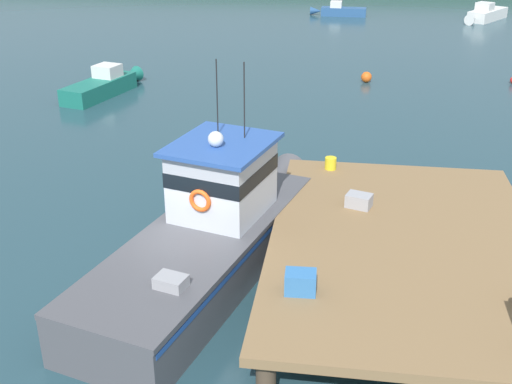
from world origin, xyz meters
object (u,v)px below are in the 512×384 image
(bait_bucket, at_px, (331,163))
(moored_boat_near_channel, at_px, (104,85))
(moored_boat_far_right, at_px, (486,14))
(moored_boat_off_the_point, at_px, (340,11))
(crate_single_by_cleat, at_px, (300,282))
(mooring_buoy_outer, at_px, (366,77))
(crate_stack_near_edge, at_px, (359,201))
(main_fishing_boat, at_px, (212,230))

(bait_bucket, xyz_separation_m, moored_boat_near_channel, (-10.64, 10.46, -0.92))
(moored_boat_far_right, relative_size, moored_boat_off_the_point, 1.16)
(crate_single_by_cleat, relative_size, mooring_buoy_outer, 1.16)
(moored_boat_off_the_point, distance_m, mooring_buoy_outer, 20.04)
(crate_stack_near_edge, bearing_deg, bait_bucket, 108.33)
(moored_boat_off_the_point, relative_size, mooring_buoy_outer, 8.34)
(bait_bucket, bearing_deg, moored_boat_far_right, 72.98)
(moored_boat_off_the_point, xyz_separation_m, moored_boat_near_channel, (-10.15, -23.85, 0.07))
(moored_boat_far_right, xyz_separation_m, moored_boat_near_channel, (-20.92, -23.15, -0.02))
(crate_stack_near_edge, distance_m, moored_boat_off_the_point, 36.70)
(crate_stack_near_edge, xyz_separation_m, moored_boat_off_the_point, (-1.26, 36.67, -0.99))
(crate_stack_near_edge, relative_size, crate_single_by_cleat, 1.00)
(moored_boat_far_right, xyz_separation_m, mooring_buoy_outer, (-9.01, -19.26, -0.20))
(moored_boat_off_the_point, distance_m, moored_boat_near_channel, 25.92)
(crate_stack_near_edge, height_order, moored_boat_near_channel, crate_stack_near_edge)
(crate_stack_near_edge, relative_size, mooring_buoy_outer, 1.16)
(moored_boat_far_right, bearing_deg, bait_bucket, -107.02)
(crate_stack_near_edge, bearing_deg, crate_single_by_cleat, -105.87)
(crate_stack_near_edge, bearing_deg, mooring_buoy_outer, 88.28)
(moored_boat_near_channel, height_order, mooring_buoy_outer, moored_boat_near_channel)
(moored_boat_near_channel, xyz_separation_m, mooring_buoy_outer, (11.92, 3.89, -0.19))
(moored_boat_near_channel, bearing_deg, moored_boat_off_the_point, 66.95)
(bait_bucket, relative_size, moored_boat_off_the_point, 0.08)
(main_fishing_boat, relative_size, crate_single_by_cleat, 16.55)
(bait_bucket, relative_size, moored_boat_far_right, 0.07)
(mooring_buoy_outer, bearing_deg, moored_boat_near_channel, -161.92)
(crate_single_by_cleat, bearing_deg, mooring_buoy_outer, 85.49)
(bait_bucket, bearing_deg, moored_boat_near_channel, 135.48)
(crate_single_by_cleat, distance_m, bait_bucket, 6.34)
(moored_boat_off_the_point, relative_size, moored_boat_near_channel, 0.84)
(crate_single_by_cleat, relative_size, bait_bucket, 1.76)
(crate_stack_near_edge, height_order, mooring_buoy_outer, crate_stack_near_edge)
(moored_boat_off_the_point, bearing_deg, moored_boat_far_right, -3.73)
(bait_bucket, distance_m, moored_boat_near_channel, 14.94)
(bait_bucket, height_order, moored_boat_far_right, bait_bucket)
(moored_boat_off_the_point, height_order, mooring_buoy_outer, moored_boat_off_the_point)
(moored_boat_off_the_point, bearing_deg, main_fishing_boat, -93.24)
(crate_single_by_cleat, relative_size, moored_boat_near_channel, 0.12)
(crate_single_by_cleat, height_order, moored_boat_near_channel, crate_single_by_cleat)
(crate_single_by_cleat, height_order, mooring_buoy_outer, crate_single_by_cleat)
(bait_bucket, distance_m, moored_boat_far_right, 35.16)
(main_fishing_boat, relative_size, mooring_buoy_outer, 19.16)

